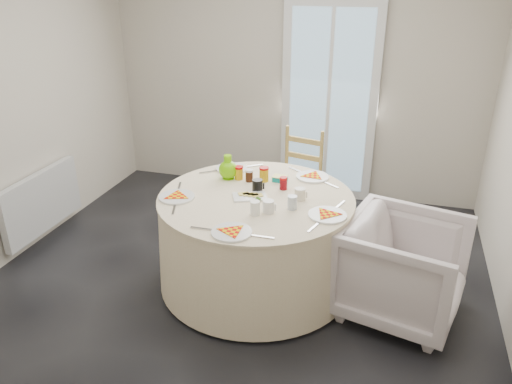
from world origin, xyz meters
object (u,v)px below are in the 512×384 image
(radiator, at_px, (42,202))
(wooden_chair, at_px, (295,181))
(armchair, at_px, (403,267))
(green_pitcher, at_px, (228,166))
(table, at_px, (256,241))

(radiator, xyz_separation_m, wooden_chair, (2.17, 0.94, 0.09))
(radiator, xyz_separation_m, armchair, (3.22, -0.21, 0.01))
(radiator, bearing_deg, green_pitcher, 4.83)
(armchair, relative_size, green_pitcher, 4.19)
(wooden_chair, bearing_deg, table, -80.72)
(radiator, relative_size, wooden_chair, 1.04)
(wooden_chair, xyz_separation_m, green_pitcher, (-0.40, -0.79, 0.40))
(radiator, xyz_separation_m, green_pitcher, (1.77, 0.15, 0.49))
(green_pitcher, bearing_deg, table, -47.07)
(radiator, bearing_deg, wooden_chair, 23.36)
(radiator, height_order, green_pitcher, green_pitcher)
(radiator, distance_m, green_pitcher, 1.85)
(armchair, bearing_deg, wooden_chair, 55.79)
(table, height_order, green_pitcher, green_pitcher)
(radiator, distance_m, armchair, 3.22)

